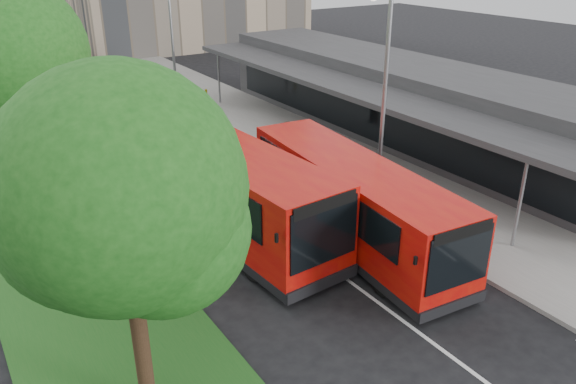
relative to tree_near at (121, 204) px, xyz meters
The scene contains 15 objects.
ground 9.13m from the tree_near, 22.80° to the left, with size 120.00×120.00×0.00m, color black.
pavement 26.85m from the tree_near, 60.44° to the left, with size 5.00×80.00×0.15m, color gray.
lane_centre_line 19.92m from the tree_near, 68.66° to the left, with size 0.12×70.00×0.01m, color silver.
kerb_dashes 24.77m from the tree_near, 64.83° to the left, with size 0.12×56.00×0.01m.
station_building 21.17m from the tree_near, 31.49° to the left, with size 7.70×26.00×4.00m.
tree_near is the anchor object (origin of this frame).
tree_mid 12.02m from the tree_near, 90.00° to the left, with size 5.45×5.45×8.76m.
lamp_post_near 12.18m from the tree_near, 23.97° to the left, with size 1.44×0.28×8.00m.
lamp_post_far 27.32m from the tree_near, 65.96° to the left, with size 1.44×0.28×8.00m.
bus_main 10.04m from the tree_near, 21.83° to the left, with size 3.49×10.42×2.90m.
bus_second 9.42m from the tree_near, 51.37° to the left, with size 3.62×11.50×3.21m.
litter_bin 18.85m from the tree_near, 46.79° to the left, with size 0.51×0.51×0.93m, color #3E2419.
bollard 25.64m from the tree_near, 61.41° to the left, with size 0.15×0.15×0.92m, color yellow.
car_near 40.65m from the tree_near, 78.25° to the left, with size 1.35×3.35×1.14m, color #51140B.
car_far 46.95m from the tree_near, 83.26° to the left, with size 1.46×4.18×1.38m, color navy.
Camera 1 is at (-9.62, -12.82, 9.66)m, focal length 35.00 mm.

